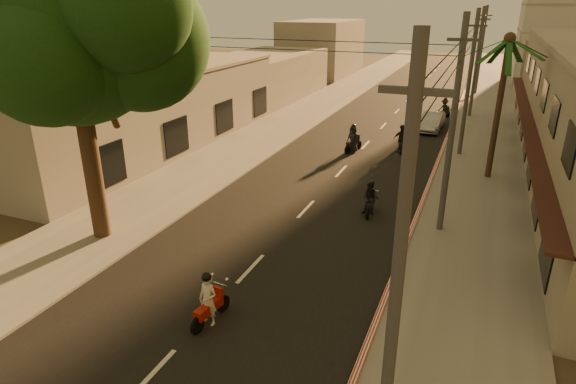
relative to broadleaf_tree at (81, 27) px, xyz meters
name	(u,v)px	position (x,y,z in m)	size (l,w,h in m)	color
ground	(224,297)	(6.61, -2.14, -8.48)	(160.00, 160.00, 0.00)	#383023
road	(366,145)	(6.61, 17.86, -8.47)	(10.00, 140.00, 0.02)	black
sidewalk_right	(480,157)	(14.11, 17.86, -8.42)	(5.00, 140.00, 0.12)	slate
sidewalk_left	(268,134)	(-0.89, 17.86, -8.42)	(5.00, 140.00, 0.12)	slate
curb_stripe	(432,176)	(11.71, 12.86, -8.38)	(0.20, 60.00, 0.20)	#B12012
left_building	(142,109)	(-7.37, 11.86, -5.88)	(8.20, 24.20, 5.20)	gray
broadleaf_tree	(81,27)	(0.00, 0.00, 0.00)	(9.60, 8.70, 12.10)	black
palm_tree	(508,47)	(14.61, 13.86, -1.33)	(5.00, 5.00, 8.20)	black
utility_poles	(473,51)	(12.81, 17.86, -1.94)	(1.20, 48.26, 9.00)	#38383A
filler_right	(561,68)	(20.61, 42.86, -5.48)	(8.00, 14.00, 6.00)	gray
filler_left_near	(266,75)	(-7.39, 31.86, -6.28)	(8.00, 14.00, 4.40)	gray
filler_left_far	(322,48)	(-7.39, 49.86, -4.98)	(8.00, 14.00, 7.00)	gray
scooter_red	(209,301)	(6.89, -3.53, -7.67)	(0.79, 1.85, 1.83)	black
scooter_mid_a	(370,199)	(9.59, 6.44, -7.71)	(0.85, 1.73, 1.70)	black
scooter_mid_b	(401,140)	(9.14, 17.14, -7.64)	(1.20, 1.87, 1.86)	black
scooter_far_a	(353,139)	(6.18, 15.98, -7.62)	(1.21, 1.86, 1.89)	black
scooter_far_b	(444,109)	(10.81, 28.27, -7.63)	(1.60, 1.73, 1.83)	black
parked_car	(432,121)	(10.33, 23.89, -7.78)	(1.63, 4.30, 1.40)	#9C9EA4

